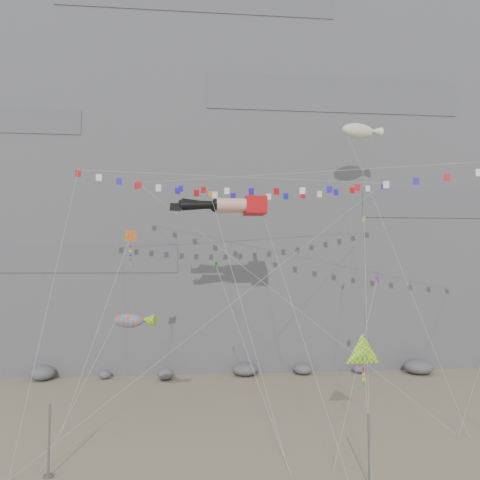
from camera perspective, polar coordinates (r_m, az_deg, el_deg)
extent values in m
plane|color=gray|center=(33.41, 4.12, -22.69)|extent=(120.00, 120.00, 0.00)
cube|color=slate|center=(64.78, -0.84, 9.12)|extent=(80.00, 28.00, 50.00)
cylinder|color=slate|center=(28.80, -22.25, -21.72)|extent=(0.12, 0.12, 3.77)
cylinder|color=slate|center=(26.77, 15.45, -23.45)|extent=(0.12, 0.12, 3.67)
cube|color=#BC0B0E|center=(38.82, 1.82, 4.16)|extent=(1.78, 2.41, 1.40)
cylinder|color=tan|center=(37.87, -1.08, 4.35)|extent=(2.39, 1.10, 1.03)
sphere|color=black|center=(37.76, -2.87, 4.37)|extent=(0.95, 0.95, 0.95)
cone|color=black|center=(37.67, -4.99, 4.28)|extent=(2.85, 0.94, 0.96)
cube|color=black|center=(37.61, -7.86, 3.82)|extent=(0.92, 0.43, 0.34)
cylinder|color=tan|center=(39.25, -1.30, 4.08)|extent=(2.39, 1.10, 1.03)
sphere|color=black|center=(39.14, -3.02, 4.10)|extent=(0.95, 0.95, 0.95)
cone|color=black|center=(39.08, -5.07, 4.32)|extent=(2.87, 0.94, 1.03)
cube|color=black|center=(39.05, -7.84, 4.19)|extent=(0.92, 0.43, 0.34)
cylinder|color=gray|center=(31.52, 6.24, -8.76)|extent=(0.03, 0.03, 22.13)
cylinder|color=gray|center=(32.96, -10.37, -6.13)|extent=(0.03, 0.03, 27.00)
cylinder|color=gray|center=(35.71, 16.65, -5.91)|extent=(0.03, 0.03, 21.24)
cube|color=slate|center=(36.04, 25.05, -20.85)|extent=(0.16, 0.16, 0.10)
cylinder|color=gray|center=(31.90, -17.21, -11.09)|extent=(0.03, 0.03, 15.32)
cube|color=slate|center=(30.72, -22.20, -24.15)|extent=(0.16, 0.16, 0.10)
cylinder|color=gray|center=(31.19, -17.90, -16.77)|extent=(0.03, 0.03, 10.20)
cube|color=slate|center=(30.03, -23.23, -24.63)|extent=(0.16, 0.16, 0.10)
cylinder|color=gray|center=(28.50, 15.30, -20.03)|extent=(0.03, 0.03, 9.11)
cylinder|color=gray|center=(40.13, 19.21, -1.58)|extent=(0.03, 0.03, 28.04)
cube|color=slate|center=(36.18, 26.16, -20.75)|extent=(0.16, 0.16, 0.10)
cylinder|color=gray|center=(31.86, 0.22, -7.94)|extent=(0.03, 0.03, 21.04)
cube|color=slate|center=(28.42, 5.93, -26.17)|extent=(0.16, 0.16, 0.10)
cylinder|color=gray|center=(32.77, 14.32, -13.75)|extent=(0.03, 0.03, 15.90)
cube|color=slate|center=(28.53, 11.25, -26.03)|extent=(0.16, 0.16, 0.10)
cylinder|color=gray|center=(29.43, 1.02, -14.00)|extent=(0.03, 0.03, 14.32)
cube|color=slate|center=(27.50, 6.38, -26.98)|extent=(0.16, 0.16, 0.10)
cylinder|color=gray|center=(32.88, 15.17, -9.37)|extent=(0.03, 0.03, 20.97)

